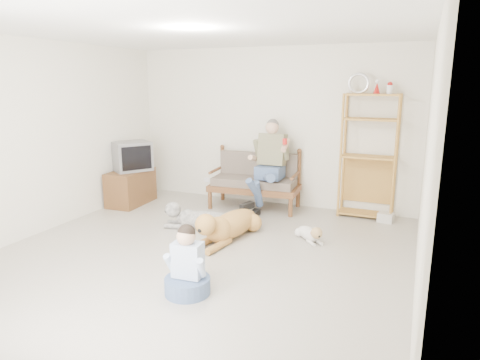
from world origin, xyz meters
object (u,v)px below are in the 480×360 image
at_px(loveseat, 256,179).
at_px(golden_retriever, 227,225).
at_px(etagere, 368,155).
at_px(tv_stand, 131,187).

bearing_deg(loveseat, golden_retriever, -87.00).
bearing_deg(etagere, tv_stand, -167.60).
distance_m(etagere, tv_stand, 4.08).
relative_size(etagere, golden_retriever, 1.40).
xyz_separation_m(loveseat, etagere, (1.82, 0.16, 0.51)).
height_order(loveseat, tv_stand, loveseat).
bearing_deg(golden_retriever, tv_stand, 166.82).
distance_m(loveseat, golden_retriever, 1.67).
xyz_separation_m(loveseat, tv_stand, (-2.11, -0.70, -0.19)).
distance_m(etagere, golden_retriever, 2.54).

